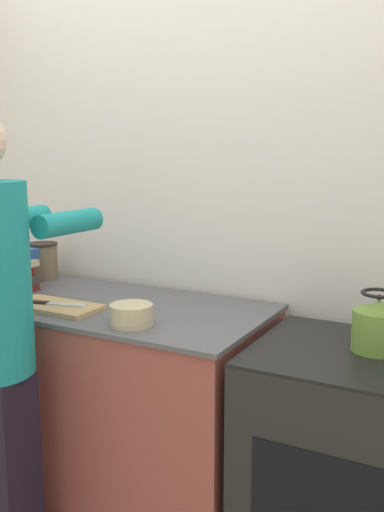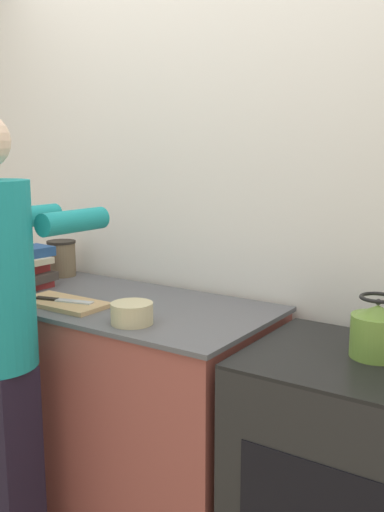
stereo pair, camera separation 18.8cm
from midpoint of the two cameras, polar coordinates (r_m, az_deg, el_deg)
The scene contains 9 objects.
wall_back at distance 2.47m, azimuth 5.51°, elevation 4.85°, with size 8.00×0.05×2.60m.
counter at distance 2.56m, azimuth -6.04°, elevation -14.40°, with size 1.41×0.67×0.93m.
oven at distance 2.11m, azimuth 17.69°, elevation -21.13°, with size 0.64×0.60×0.90m.
cutting_board at distance 2.34m, azimuth -10.49°, elevation -4.67°, with size 0.37×0.18×0.02m.
knife at distance 2.34m, azimuth -10.65°, elevation -4.40°, with size 0.26×0.09×0.01m.
kettle at distance 1.92m, azimuth 20.69°, elevation -7.11°, with size 0.16×0.16×0.20m.
bowl_prep at distance 2.06m, azimuth -3.43°, elevation -5.77°, with size 0.15×0.15×0.08m.
canister_jar at distance 2.88m, azimuth -11.10°, elevation -0.23°, with size 0.14×0.14×0.18m.
book_stack at distance 2.66m, azimuth -14.52°, elevation -1.22°, with size 0.22×0.26×0.18m.
Camera 2 is at (1.25, -1.41, 1.54)m, focal length 40.00 mm.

